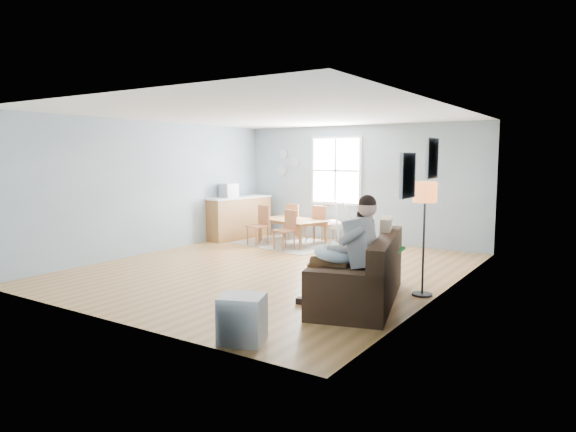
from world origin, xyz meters
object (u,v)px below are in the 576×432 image
Objects in this scene: father at (349,247)px; chair_nw at (295,219)px; floor_lamp at (425,202)px; dining_table at (291,232)px; sofa at (363,278)px; monitor at (229,191)px; storage_cube at (242,319)px; chair_ne at (322,222)px; counter at (239,217)px; baby_swing at (333,224)px; chair_se at (287,228)px; toddler at (360,243)px; chair_sw at (260,223)px.

chair_nw is at bearing 129.38° from father.
floor_lamp reaches higher than dining_table.
monitor reaches higher than sofa.
storage_cube is (-1.00, -2.88, -1.09)m from floor_lamp.
storage_cube is 6.51m from chair_ne.
storage_cube is 1.38× the size of monitor.
floor_lamp reaches higher than chair_nw.
monitor is at bearing 156.74° from floor_lamp.
counter reaches higher than chair_nw.
sofa is 4.95m from baby_swing.
baby_swing is at bearing 109.82° from storage_cube.
chair_ne is (0.22, 1.13, 0.02)m from chair_se.
chair_nw is 0.98m from baby_swing.
toddler reaches higher than chair_sw.
chair_nw is 1.39m from counter.
floor_lamp is 1.86× the size of chair_ne.
baby_swing is at bearing 120.31° from father.
sofa is 4.22× the size of storage_cube.
floor_lamp reaches higher than chair_ne.
chair_se is at bearing -64.85° from chair_nw.
toddler is 4.59m from chair_ne.
sofa reaches higher than dining_table.
sofa is 2.18m from storage_cube.
toddler is (-0.14, 0.18, 0.45)m from sofa.
father is 6.00m from monitor.
toddler is at bearing -27.10° from dining_table.
counter is 0.75m from monitor.
dining_table is 1.82× the size of chair_sw.
dining_table is (-3.31, 3.75, -0.51)m from father.
chair_sw is (-3.82, 3.27, -0.30)m from father.
sofa reaches higher than storage_cube.
monitor is at bearing -159.72° from chair_ne.
floor_lamp is (0.64, 1.08, 0.55)m from father.
chair_sw is (-4.46, 2.19, -0.85)m from floor_lamp.
chair_nw is (0.22, 1.13, -0.02)m from chair_sw.
chair_se is 1.98m from counter.
chair_sw is at bearing 153.86° from floor_lamp.
chair_sw is (-3.73, 2.74, -0.28)m from toddler.
chair_sw is (-0.51, -0.48, 0.22)m from dining_table.
baby_swing reaches higher than chair_se.
storage_cube is at bearing -70.18° from baby_swing.
sofa is 5.46m from chair_nw.
baby_swing is at bearing 75.13° from chair_se.
baby_swing is (-2.68, 4.16, 0.11)m from sofa.
father is 2.58× the size of storage_cube.
chair_nw is at bearing 117.66° from storage_cube.
chair_sw is at bearing 124.33° from storage_cube.
toddler is 0.57× the size of floor_lamp.
father is 5.70m from chair_nw.
toddler is at bearing -53.96° from chair_ne.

